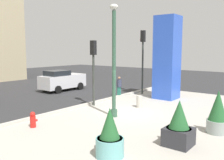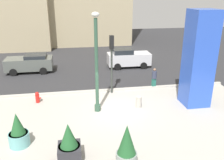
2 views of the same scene
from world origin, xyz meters
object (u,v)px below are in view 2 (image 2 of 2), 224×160
at_px(art_pillar_blue, 199,59).
at_px(potted_plant_by_pillar, 127,147).
at_px(concrete_bollard, 139,102).
at_px(traffic_light_far_side, 190,45).
at_px(car_curb_west, 128,58).
at_px(potted_plant_near_left, 69,144).
at_px(lamp_post, 97,66).
at_px(potted_plant_near_right, 18,132).
at_px(car_intersection, 30,63).
at_px(fire_hydrant, 37,97).
at_px(traffic_light_corner, 112,55).
at_px(pedestrian_by_curb, 154,77).

xyz_separation_m(art_pillar_blue, potted_plant_by_pillar, (-5.64, -5.11, -2.11)).
distance_m(art_pillar_blue, concrete_bollard, 4.52).
bearing_deg(traffic_light_far_side, car_curb_west, 114.80).
height_order(potted_plant_near_left, potted_plant_by_pillar, potted_plant_by_pillar).
relative_size(lamp_post, potted_plant_near_right, 3.48).
relative_size(lamp_post, car_curb_west, 1.45).
distance_m(art_pillar_blue, potted_plant_near_right, 10.99).
height_order(lamp_post, car_intersection, lamp_post).
relative_size(art_pillar_blue, car_intersection, 1.45).
relative_size(art_pillar_blue, traffic_light_far_side, 1.17).
height_order(lamp_post, traffic_light_far_side, lamp_post).
bearing_deg(traffic_light_far_side, potted_plant_by_pillar, -129.60).
relative_size(fire_hydrant, car_curb_west, 0.18).
relative_size(lamp_post, potted_plant_by_pillar, 3.12).
xyz_separation_m(lamp_post, potted_plant_by_pillar, (0.67, -5.10, -1.99)).
bearing_deg(lamp_post, potted_plant_near_left, -111.13).
bearing_deg(potted_plant_by_pillar, potted_plant_near_right, 155.29).
bearing_deg(car_curb_west, fire_hydrant, -138.00).
height_order(potted_plant_near_right, traffic_light_corner, traffic_light_corner).
distance_m(potted_plant_near_right, fire_hydrant, 4.78).
xyz_separation_m(potted_plant_near_right, pedestrian_by_curb, (8.65, 6.00, 0.15)).
bearing_deg(fire_hydrant, traffic_light_far_side, 3.02).
xyz_separation_m(lamp_post, traffic_light_far_side, (6.86, 2.39, 0.52)).
distance_m(art_pillar_blue, car_curb_west, 9.29).
xyz_separation_m(potted_plant_near_left, car_intersection, (-3.51, 13.03, 0.08)).
relative_size(art_pillar_blue, car_curb_west, 1.46).
xyz_separation_m(lamp_post, potted_plant_near_left, (-1.68, -4.35, -2.10)).
distance_m(lamp_post, potted_plant_near_right, 5.44).
bearing_deg(art_pillar_blue, fire_hydrant, 169.77).
xyz_separation_m(potted_plant_near_right, traffic_light_corner, (5.35, 5.59, 2.11)).
height_order(fire_hydrant, car_curb_west, car_curb_west).
bearing_deg(potted_plant_near_right, lamp_post, 36.03).
relative_size(potted_plant_near_left, pedestrian_by_curb, 1.12).
relative_size(potted_plant_near_right, traffic_light_far_side, 0.33).
xyz_separation_m(art_pillar_blue, traffic_light_corner, (-4.99, 2.65, -0.16)).
distance_m(art_pillar_blue, fire_hydrant, 10.56).
height_order(art_pillar_blue, car_curb_west, art_pillar_blue).
xyz_separation_m(potted_plant_near_right, car_curb_west, (7.95, 11.68, 0.19)).
bearing_deg(concrete_bollard, traffic_light_far_side, 29.09).
relative_size(lamp_post, art_pillar_blue, 0.99).
xyz_separation_m(lamp_post, art_pillar_blue, (6.30, 0.01, 0.12)).
bearing_deg(traffic_light_corner, car_intersection, 137.19).
bearing_deg(traffic_light_far_side, concrete_bollard, -150.91).
bearing_deg(traffic_light_corner, art_pillar_blue, -27.94).
bearing_deg(concrete_bollard, lamp_post, -179.53).
xyz_separation_m(lamp_post, traffic_light_corner, (1.31, 2.65, -0.05)).
xyz_separation_m(lamp_post, fire_hydrant, (-3.77, 1.83, -2.50)).
distance_m(lamp_post, car_intersection, 10.31).
height_order(potted_plant_by_pillar, traffic_light_corner, traffic_light_corner).
distance_m(potted_plant_near_right, pedestrian_by_curb, 10.53).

